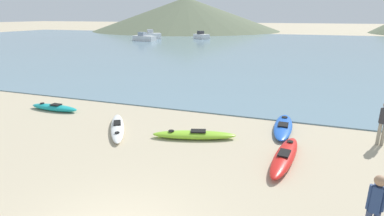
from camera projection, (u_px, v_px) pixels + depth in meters
name	position (u px, v px, depth m)	size (l,w,h in m)	color
bay_water	(274.00, 47.00, 46.91)	(160.00, 70.00, 0.06)	slate
far_hill_left	(178.00, 16.00, 106.38)	(36.64, 36.64, 8.98)	#5B664C
far_hill_midleft	(186.00, 14.00, 97.75)	(60.13, 60.13, 10.39)	#5B664C
kayak_on_sand_0	(194.00, 135.00, 12.39)	(3.50, 1.63, 0.36)	#8CCC2D
kayak_on_sand_1	(117.00, 127.00, 13.28)	(2.42, 3.33, 0.31)	white
kayak_on_sand_2	(285.00, 156.00, 10.47)	(1.14, 3.57, 0.40)	red
kayak_on_sand_3	(283.00, 127.00, 13.35)	(0.80, 3.39, 0.32)	blue
kayak_on_sand_4	(54.00, 108.00, 16.03)	(2.92, 0.67, 0.36)	teal
person_near_foreground	(375.00, 206.00, 6.40)	(0.35, 0.29, 1.73)	#384260
person_near_waterline	(384.00, 121.00, 11.52)	(0.36, 0.30, 1.76)	gray
moored_boat_0	(144.00, 38.00, 58.36)	(5.14, 2.75, 1.66)	white
moored_boat_1	(201.00, 36.00, 63.66)	(4.02, 3.79, 1.61)	white
moored_boat_2	(152.00, 35.00, 63.45)	(3.92, 3.68, 1.95)	white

